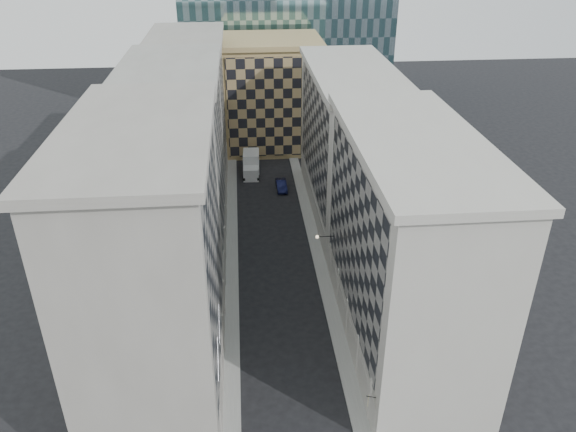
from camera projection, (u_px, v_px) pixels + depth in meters
sidewalk_west at (232, 259)px, 67.82m from camera, size 1.50×100.00×0.15m
sidewalk_east at (318, 255)px, 68.63m from camera, size 1.50×100.00×0.15m
bldg_left_a at (155, 266)px, 45.15m from camera, size 10.80×22.80×23.70m
bldg_left_b at (178, 165)px, 64.68m from camera, size 10.80×22.80×22.70m
bldg_left_c at (191, 111)px, 84.21m from camera, size 10.80×22.80×21.70m
bldg_right_a at (404, 244)px, 51.05m from camera, size 10.80×26.80×20.70m
bldg_right_b at (350, 143)px, 74.96m from camera, size 10.80×28.80×19.70m
tan_block at (271, 94)px, 97.18m from camera, size 16.80×14.80×18.80m
flagpoles_left at (218, 341)px, 42.97m from camera, size 0.10×6.33×2.33m
bracket_lamp at (319, 237)px, 60.40m from camera, size 1.98×0.36×0.36m
box_truck at (251, 165)px, 89.64m from camera, size 2.79×6.30×3.40m
dark_car at (281, 185)px, 84.75m from camera, size 1.63×4.33×1.41m
shop_sign at (368, 400)px, 43.19m from camera, size 0.72×0.63×0.72m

